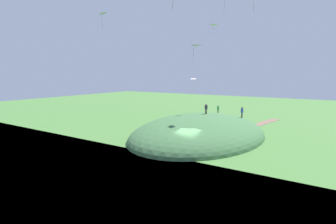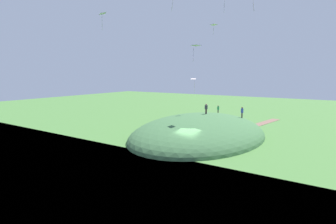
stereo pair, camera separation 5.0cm
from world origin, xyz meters
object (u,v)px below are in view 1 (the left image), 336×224
(kite_1, at_px, (214,25))
(mooring_post, at_px, (153,150))
(person_near_shore, at_px, (242,111))
(kite_0, at_px, (196,46))
(kite_7, at_px, (193,80))
(person_watching_kites, at_px, (218,109))
(person_with_child, at_px, (206,108))
(kite_3, at_px, (103,14))

(kite_1, distance_m, mooring_post, 19.21)
(person_near_shore, xyz_separation_m, kite_1, (-5.83, 2.68, 12.41))
(kite_0, distance_m, kite_7, 12.73)
(person_near_shore, distance_m, kite_7, 9.12)
(person_watching_kites, bearing_deg, person_with_child, 67.83)
(mooring_post, bearing_deg, kite_7, 7.09)
(kite_0, bearing_deg, person_with_child, 17.97)
(person_near_shore, height_order, kite_1, kite_1)
(person_watching_kites, distance_m, kite_7, 9.44)
(mooring_post, bearing_deg, kite_0, -59.41)
(kite_3, distance_m, kite_7, 16.56)
(person_near_shore, height_order, kite_7, kite_7)
(person_with_child, relative_size, mooring_post, 1.65)
(person_with_child, xyz_separation_m, person_watching_kites, (7.76, 1.13, -1.09))
(person_with_child, height_order, mooring_post, person_with_child)
(person_watching_kites, distance_m, kite_3, 25.87)
(kite_7, distance_m, mooring_post, 15.29)
(kite_1, height_order, kite_3, kite_3)
(person_with_child, relative_size, kite_1, 1.19)
(kite_0, relative_size, kite_3, 0.92)
(person_near_shore, distance_m, kite_0, 17.26)
(kite_3, distance_m, mooring_post, 16.82)
(person_watching_kites, bearing_deg, kite_0, 73.54)
(kite_0, distance_m, mooring_post, 12.45)
(person_with_child, bearing_deg, kite_0, -95.64)
(person_near_shore, relative_size, kite_0, 0.96)
(person_near_shore, distance_m, mooring_post, 18.19)
(person_watching_kites, distance_m, kite_1, 16.15)
(mooring_post, bearing_deg, person_watching_kites, 1.50)
(kite_0, height_order, mooring_post, kite_0)
(person_with_child, relative_size, kite_3, 0.80)
(person_watching_kites, bearing_deg, kite_7, 51.60)
(kite_1, bearing_deg, person_near_shore, -24.69)
(kite_1, bearing_deg, person_with_child, 43.93)
(person_with_child, xyz_separation_m, kite_7, (-0.02, 2.22, 4.15))
(kite_0, xyz_separation_m, kite_3, (-3.03, 10.62, 3.95))
(kite_3, relative_size, kite_7, 0.90)
(mooring_post, bearing_deg, person_near_shore, -15.76)
(person_with_child, relative_size, person_near_shore, 0.90)
(kite_1, height_order, mooring_post, kite_1)
(kite_1, distance_m, kite_3, 14.93)
(person_with_child, distance_m, kite_7, 4.70)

